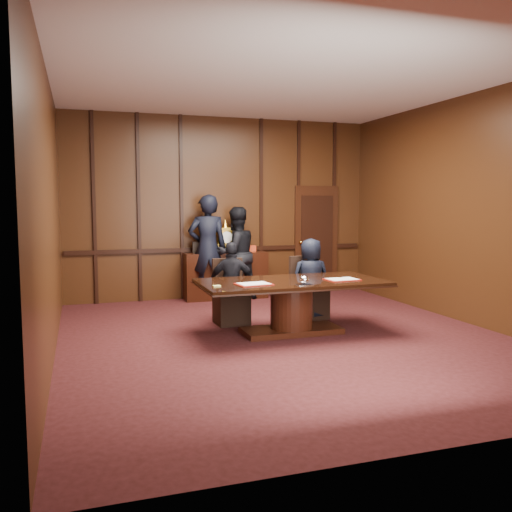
{
  "coord_description": "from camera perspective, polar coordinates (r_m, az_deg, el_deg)",
  "views": [
    {
      "loc": [
        -2.68,
        -6.8,
        1.86
      ],
      "look_at": [
        -0.13,
        0.97,
        1.05
      ],
      "focal_mm": 38.0,
      "sensor_mm": 36.0,
      "label": 1
    }
  ],
  "objects": [
    {
      "name": "chair_right",
      "position": [
        8.8,
        5.53,
        -4.63
      ],
      "size": [
        0.56,
        0.56,
        0.99
      ],
      "rotation": [
        0.0,
        0.0,
        0.19
      ],
      "color": "black",
      "rests_on": "ground"
    },
    {
      "name": "signatory_left",
      "position": [
        8.24,
        -2.52,
        -2.92
      ],
      "size": [
        0.8,
        0.49,
        1.26
      ],
      "primitive_type": "imported",
      "rotation": [
        0.0,
        0.0,
        2.87
      ],
      "color": "black",
      "rests_on": "ground"
    },
    {
      "name": "witness_left",
      "position": [
        10.19,
        -5.12,
        0.82
      ],
      "size": [
        0.78,
        0.56,
        2.01
      ],
      "primitive_type": "imported",
      "rotation": [
        0.0,
        0.0,
        3.03
      ],
      "color": "black",
      "rests_on": "ground"
    },
    {
      "name": "room",
      "position": [
        7.46,
        3.44,
        4.6
      ],
      "size": [
        7.0,
        7.04,
        3.5
      ],
      "color": "black",
      "rests_on": "ground"
    },
    {
      "name": "signatory_right",
      "position": [
        8.67,
        5.78,
        -2.41
      ],
      "size": [
        0.67,
        0.47,
        1.29
      ],
      "primitive_type": "imported",
      "rotation": [
        0.0,
        0.0,
        3.05
      ],
      "color": "black",
      "rests_on": "ground"
    },
    {
      "name": "notepad",
      "position": [
        7.13,
        -4.16,
        -3.17
      ],
      "size": [
        0.1,
        0.07,
        0.01
      ],
      "primitive_type": "cube",
      "rotation": [
        0.0,
        0.0,
        0.04
      ],
      "color": "#F1F276",
      "rests_on": "conference_table"
    },
    {
      "name": "folder_right",
      "position": [
        7.81,
        9.05,
        -2.44
      ],
      "size": [
        0.48,
        0.36,
        0.02
      ],
      "rotation": [
        0.0,
        0.0,
        0.07
      ],
      "color": "#9A190E",
      "rests_on": "conference_table"
    },
    {
      "name": "conference_table",
      "position": [
        7.72,
        3.76,
        -4.43
      ],
      "size": [
        2.62,
        1.32,
        0.76
      ],
      "color": "black",
      "rests_on": "ground"
    },
    {
      "name": "witness_right",
      "position": [
        10.34,
        -2.13,
        0.27
      ],
      "size": [
        1.02,
        0.89,
        1.78
      ],
      "primitive_type": "imported",
      "rotation": [
        0.0,
        0.0,
        3.44
      ],
      "color": "black",
      "rests_on": "ground"
    },
    {
      "name": "folder_left",
      "position": [
        7.28,
        -0.23,
        -2.96
      ],
      "size": [
        0.49,
        0.38,
        0.02
      ],
      "rotation": [
        0.0,
        0.0,
        0.11
      ],
      "color": "#9A190E",
      "rests_on": "conference_table"
    },
    {
      "name": "sideboard",
      "position": [
        10.5,
        -3.22,
        -1.87
      ],
      "size": [
        1.6,
        0.45,
        1.54
      ],
      "color": "black",
      "rests_on": "ground"
    },
    {
      "name": "chair_left",
      "position": [
        8.37,
        -2.66,
        -5.14
      ],
      "size": [
        0.49,
        0.49,
        0.99
      ],
      "rotation": [
        0.0,
        0.0,
        0.03
      ],
      "color": "black",
      "rests_on": "ground"
    },
    {
      "name": "inkstand",
      "position": [
        7.26,
        5.1,
        -2.65
      ],
      "size": [
        0.2,
        0.14,
        0.12
      ],
      "color": "white",
      "rests_on": "conference_table"
    }
  ]
}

